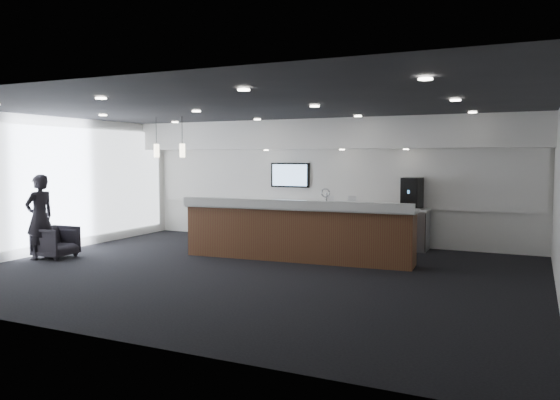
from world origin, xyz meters
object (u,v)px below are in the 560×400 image
at_px(armchair, 56,242).
at_px(lounge_guest, 40,217).
at_px(coffee_machine, 412,193).
at_px(service_counter, 297,232).

xyz_separation_m(armchair, lounge_guest, (-0.20, -0.21, 0.54)).
xyz_separation_m(coffee_machine, lounge_guest, (-6.72, -4.42, -0.42)).
bearing_deg(lounge_guest, coffee_machine, 127.73).
distance_m(service_counter, armchair, 5.04).
relative_size(service_counter, armchair, 6.64).
bearing_deg(armchair, lounge_guest, 134.01).
bearing_deg(armchair, service_counter, -70.41).
relative_size(coffee_machine, armchair, 0.95).
bearing_deg(service_counter, armchair, -161.56).
height_order(service_counter, armchair, service_counter).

